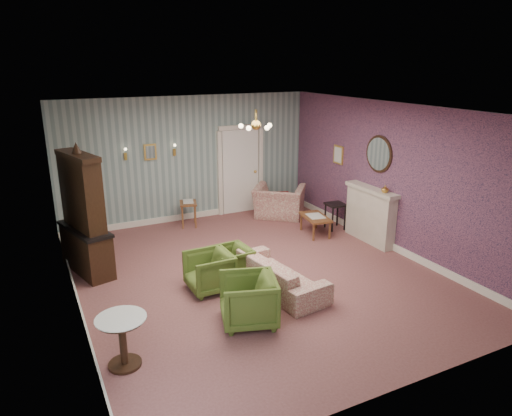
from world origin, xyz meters
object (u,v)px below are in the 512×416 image
fireplace (370,215)px  coffee_table (315,225)px  olive_chair_a (248,298)px  olive_chair_b (209,270)px  sofa_chintz (278,268)px  side_table_black (335,216)px  olive_chair_c (231,262)px  pedestal_table (123,342)px  wingback_chair (279,197)px  dresser (82,211)px

fireplace → coffee_table: (-0.80, 0.83, -0.37)m
olive_chair_a → olive_chair_b: olive_chair_a is taller
olive_chair_b → fireplace: size_ratio=0.52×
fireplace → coffee_table: size_ratio=1.69×
olive_chair_b → sofa_chintz: (1.04, -0.47, 0.01)m
side_table_black → olive_chair_c: bearing=-157.0°
pedestal_table → wingback_chair: bearing=42.9°
fireplace → side_table_black: bearing=102.8°
olive_chair_a → coffee_table: 3.92m
olive_chair_c → pedestal_table: size_ratio=0.97×
olive_chair_c → sofa_chintz: sofa_chintz is taller
olive_chair_b → dresser: (-1.69, 1.66, 0.79)m
coffee_table → pedestal_table: 5.51m
wingback_chair → fireplace: size_ratio=0.83×
side_table_black → pedestal_table: pedestal_table is taller
fireplace → side_table_black: 0.99m
olive_chair_a → fireplace: fireplace is taller
side_table_black → dresser: bearing=178.4°
olive_chair_b → olive_chair_c: olive_chair_b is taller
dresser → pedestal_table: (0.00, -3.10, -0.81)m
olive_chair_a → fireplace: size_ratio=0.57×
dresser → side_table_black: 5.37m
olive_chair_b → fireplace: fireplace is taller
olive_chair_a → wingback_chair: 4.93m
pedestal_table → olive_chair_b: bearing=40.3°
wingback_chair → fireplace: (0.90, -2.26, 0.07)m
olive_chair_c → side_table_black: (3.14, 1.33, -0.03)m
olive_chair_c → side_table_black: olive_chair_c is taller
dresser → side_table_black: bearing=-16.6°
sofa_chintz → dresser: dresser is taller
sofa_chintz → side_table_black: sofa_chintz is taller
wingback_chair → coffee_table: wingback_chair is taller
olive_chair_a → side_table_black: (3.48, 2.73, -0.10)m
fireplace → olive_chair_c: bearing=-173.1°
sofa_chintz → pedestal_table: 2.90m
fireplace → sofa_chintz: bearing=-159.0°
fireplace → pedestal_table: size_ratio=2.06×
olive_chair_a → dresser: dresser is taller
olive_chair_a → sofa_chintz: bearing=147.1°
sofa_chintz → side_table_black: bearing=-59.6°
coffee_table → olive_chair_c: bearing=-154.1°
olive_chair_c → coffee_table: (2.55, 1.24, -0.12)m
olive_chair_a → olive_chair_b: bearing=-156.1°
olive_chair_a → dresser: bearing=-129.8°
sofa_chintz → wingback_chair: bearing=-36.8°
olive_chair_b → dresser: bearing=-134.7°
side_table_black → pedestal_table: (-5.30, -2.95, 0.04)m
wingback_chair → coffee_table: (0.10, -1.43, -0.29)m
dresser → coffee_table: (4.71, -0.24, -0.94)m
olive_chair_b → pedestal_table: size_ratio=1.06×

